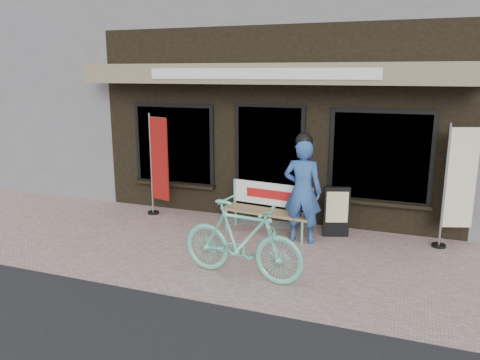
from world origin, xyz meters
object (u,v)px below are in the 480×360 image
at_px(bench, 269,205).
at_px(bicycle, 242,240).
at_px(person, 303,189).
at_px(menu_stand, 336,211).
at_px(nobori_cream, 458,185).
at_px(nobori_red, 158,164).

bearing_deg(bench, bicycle, -76.83).
bearing_deg(person, menu_stand, 39.87).
bearing_deg(person, bicycle, -106.58).
xyz_separation_m(bench, menu_stand, (1.14, 0.21, -0.06)).
distance_m(bicycle, nobori_cream, 3.64).
distance_m(bench, bicycle, 1.92).
height_order(nobori_cream, menu_stand, nobori_cream).
xyz_separation_m(nobori_cream, menu_stand, (-1.85, -0.15, -0.59)).
xyz_separation_m(bicycle, menu_stand, (0.94, 2.12, -0.09)).
relative_size(bench, bicycle, 0.92).
xyz_separation_m(bench, nobori_cream, (2.99, 0.36, 0.53)).
relative_size(bench, menu_stand, 1.88).
distance_m(bench, nobori_red, 2.38).
relative_size(person, menu_stand, 2.09).
height_order(person, bicycle, person).
relative_size(nobori_red, menu_stand, 2.29).
bearing_deg(nobori_red, menu_stand, 17.93).
distance_m(person, menu_stand, 0.81).
height_order(bench, nobori_cream, nobori_cream).
distance_m(nobori_red, menu_stand, 3.50).
bearing_deg(nobori_cream, bicycle, -159.52).
bearing_deg(nobori_cream, menu_stand, 165.94).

